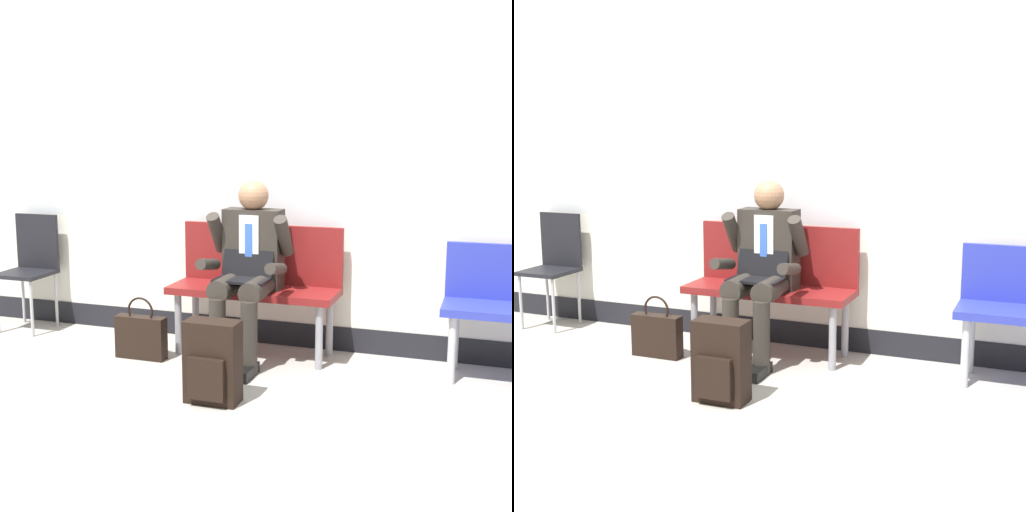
# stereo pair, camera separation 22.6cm
# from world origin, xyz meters

# --- Properties ---
(ground_plane) EXTENTS (18.00, 18.00, 0.00)m
(ground_plane) POSITION_xyz_m (0.00, 0.00, 0.00)
(ground_plane) COLOR #9E9991
(station_wall) EXTENTS (5.77, 0.14, 2.78)m
(station_wall) POSITION_xyz_m (0.00, 0.60, 1.37)
(station_wall) COLOR silver
(station_wall) RESTS_ON ground
(bench_with_person) EXTENTS (1.19, 0.42, 0.91)m
(bench_with_person) POSITION_xyz_m (-0.18, 0.32, 0.54)
(bench_with_person) COLOR maroon
(bench_with_person) RESTS_ON ground
(person_seated) EXTENTS (0.57, 0.70, 1.24)m
(person_seated) POSITION_xyz_m (-0.18, 0.13, 0.66)
(person_seated) COLOR #2D2823
(person_seated) RESTS_ON ground
(backpack) EXTENTS (0.32, 0.21, 0.49)m
(backpack) POSITION_xyz_m (-0.11, -0.67, 0.24)
(backpack) COLOR black
(backpack) RESTS_ON ground
(handbag) EXTENTS (0.36, 0.10, 0.44)m
(handbag) POSITION_xyz_m (-0.89, -0.08, 0.16)
(handbag) COLOR black
(handbag) RESTS_ON ground
(folding_chair) EXTENTS (0.38, 0.38, 0.91)m
(folding_chair) POSITION_xyz_m (-2.10, 0.36, 0.55)
(folding_chair) COLOR black
(folding_chair) RESTS_ON ground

